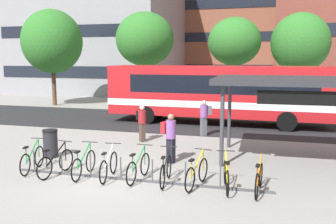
# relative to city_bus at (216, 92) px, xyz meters

# --- Properties ---
(ground) EXTENTS (200.00, 200.00, 0.00)m
(ground) POSITION_rel_city_bus_xyz_m (-1.64, -10.35, -1.78)
(ground) COLOR gray
(bus_lane_asphalt) EXTENTS (80.00, 7.20, 0.01)m
(bus_lane_asphalt) POSITION_rel_city_bus_xyz_m (-1.64, -0.00, -1.77)
(bus_lane_asphalt) COLOR #232326
(bus_lane_asphalt) RESTS_ON ground
(city_bus) EXTENTS (12.07, 2.79, 3.20)m
(city_bus) POSITION_rel_city_bus_xyz_m (0.00, 0.00, 0.00)
(city_bus) COLOR red
(city_bus) RESTS_ON ground
(bike_rack) EXTENTS (7.96, 0.15, 0.70)m
(bike_rack) POSITION_rel_city_bus_xyz_m (-0.78, -10.38, -1.68)
(bike_rack) COLOR #47474C
(bike_rack) RESTS_ON ground
(parked_bicycle_green_0) EXTENTS (0.53, 1.70, 0.99)m
(parked_bicycle_green_0) POSITION_rel_city_bus_xyz_m (-4.36, -10.36, -1.39)
(parked_bicycle_green_0) COLOR black
(parked_bicycle_green_0) RESTS_ON ground
(parked_bicycle_black_1) EXTENTS (0.52, 1.72, 0.99)m
(parked_bicycle_black_1) POSITION_rel_city_bus_xyz_m (-3.41, -10.51, -1.39)
(parked_bicycle_black_1) COLOR black
(parked_bicycle_black_1) RESTS_ON ground
(parked_bicycle_green_2) EXTENTS (0.52, 1.72, 0.99)m
(parked_bicycle_green_2) POSITION_rel_city_bus_xyz_m (-2.50, -10.40, -1.39)
(parked_bicycle_green_2) COLOR black
(parked_bicycle_green_2) RESTS_ON ground
(parked_bicycle_silver_3) EXTENTS (0.52, 1.72, 0.99)m
(parked_bicycle_silver_3) POSITION_rel_city_bus_xyz_m (-1.68, -10.37, -1.39)
(parked_bicycle_silver_3) COLOR black
(parked_bicycle_silver_3) RESTS_ON ground
(parked_bicycle_green_4) EXTENTS (0.52, 1.72, 0.99)m
(parked_bicycle_green_4) POSITION_rel_city_bus_xyz_m (-0.75, -10.27, -1.39)
(parked_bicycle_green_4) COLOR black
(parked_bicycle_green_4) RESTS_ON ground
(parked_bicycle_black_5) EXTENTS (0.52, 1.72, 0.99)m
(parked_bicycle_black_5) POSITION_rel_city_bus_xyz_m (0.11, -10.31, -1.39)
(parked_bicycle_black_5) COLOR black
(parked_bicycle_black_5) RESTS_ON ground
(parked_bicycle_yellow_6) EXTENTS (0.52, 1.71, 0.99)m
(parked_bicycle_yellow_6) POSITION_rel_city_bus_xyz_m (1.04, -10.36, -1.39)
(parked_bicycle_yellow_6) COLOR black
(parked_bicycle_yellow_6) RESTS_ON ground
(parked_bicycle_yellow_7) EXTENTS (0.53, 1.70, 0.99)m
(parked_bicycle_yellow_7) POSITION_rel_city_bus_xyz_m (1.87, -10.36, -1.39)
(parked_bicycle_yellow_7) COLOR black
(parked_bicycle_yellow_7) RESTS_ON ground
(parked_bicycle_orange_8) EXTENTS (0.52, 1.72, 0.99)m
(parked_bicycle_orange_8) POSITION_rel_city_bus_xyz_m (2.76, -10.39, -1.39)
(parked_bicycle_orange_8) COLOR black
(parked_bicycle_orange_8) RESTS_ON ground
(transit_shelter) EXTENTS (7.04, 3.76, 2.95)m
(transit_shelter) POSITION_rel_city_bus_xyz_m (4.48, -6.71, 1.01)
(transit_shelter) COLOR #38383D
(transit_shelter) RESTS_ON ground
(commuter_black_pack_0) EXTENTS (0.59, 0.59, 1.61)m
(commuter_black_pack_0) POSITION_rel_city_bus_xyz_m (-2.42, -5.33, -0.85)
(commuter_black_pack_0) COLOR #47382D
(commuter_black_pack_0) RESTS_ON ground
(commuter_grey_pack_1) EXTENTS (0.60, 0.57, 1.69)m
(commuter_grey_pack_1) POSITION_rel_city_bus_xyz_m (-0.01, -3.42, -0.80)
(commuter_grey_pack_1) COLOR #565660
(commuter_grey_pack_1) RESTS_ON ground
(commuter_red_pack_2) EXTENTS (0.59, 0.47, 1.73)m
(commuter_red_pack_2) POSITION_rel_city_bus_xyz_m (-0.34, -8.22, -0.77)
(commuter_red_pack_2) COLOR black
(commuter_red_pack_2) RESTS_ON ground
(trash_bin) EXTENTS (0.55, 0.55, 1.03)m
(trash_bin) POSITION_rel_city_bus_xyz_m (-4.78, -8.70, -1.26)
(trash_bin) COLOR #232328
(trash_bin) RESTS_ON ground
(street_tree_0) EXTENTS (4.34, 4.34, 7.03)m
(street_tree_0) POSITION_rel_city_bus_xyz_m (-6.33, 6.29, 3.23)
(street_tree_0) COLOR brown
(street_tree_0) RESTS_ON ground
(street_tree_1) EXTENTS (4.55, 4.55, 7.28)m
(street_tree_1) POSITION_rel_city_bus_xyz_m (-13.24, 4.75, 3.08)
(street_tree_1) COLOR brown
(street_tree_1) RESTS_ON ground
(street_tree_2) EXTENTS (4.09, 4.09, 6.80)m
(street_tree_2) POSITION_rel_city_bus_xyz_m (4.76, 7.79, 2.92)
(street_tree_2) COLOR brown
(street_tree_2) RESTS_ON ground
(street_tree_3) EXTENTS (3.78, 3.78, 6.53)m
(street_tree_3) POSITION_rel_city_bus_xyz_m (0.23, 7.04, 3.01)
(street_tree_3) COLOR brown
(street_tree_3) RESTS_ON ground
(building_left_wing) EXTENTS (16.63, 13.97, 15.34)m
(building_left_wing) POSITION_rel_city_bus_xyz_m (-15.83, 18.24, 5.90)
(building_left_wing) COLOR gray
(building_left_wing) RESTS_ON ground
(building_centre_block) EXTENTS (16.78, 12.12, 15.25)m
(building_centre_block) POSITION_rel_city_bus_xyz_m (-1.12, 30.38, 5.85)
(building_centre_block) COLOR brown
(building_centre_block) RESTS_ON ground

